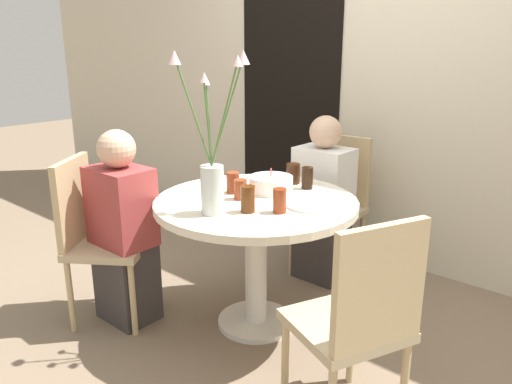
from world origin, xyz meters
TOP-DOWN VIEW (x-y plane):
  - ground_plane at (0.00, 0.00)m, footprint 16.00×16.00m
  - wall_back at (0.00, 1.27)m, footprint 8.00×0.05m
  - doorway_panel at (-0.74, 1.24)m, footprint 0.90×0.01m
  - dining_table at (0.00, 0.00)m, footprint 1.05×1.05m
  - chair_left_flank at (-0.07, 0.88)m, footprint 0.43×0.43m
  - chair_right_flank at (-0.72, -0.51)m, footprint 0.56×0.56m
  - chair_far_back at (0.81, -0.35)m, footprint 0.53×0.53m
  - birthday_cake at (-0.03, 0.16)m, footprint 0.24×0.24m
  - flower_vase at (-0.01, -0.29)m, footprint 0.27×0.30m
  - side_plate at (0.27, 0.07)m, footprint 0.21×0.21m
  - drink_glass_0 at (0.22, -0.08)m, footprint 0.06×0.06m
  - drink_glass_1 at (-0.17, 0.01)m, footprint 0.07×0.07m
  - drink_glass_2 at (-0.04, 0.37)m, footprint 0.08×0.08m
  - drink_glass_3 at (-0.06, -0.05)m, footprint 0.07×0.07m
  - drink_glass_4 at (0.08, 0.34)m, footprint 0.06×0.06m
  - drink_glass_5 at (0.10, -0.17)m, footprint 0.07×0.07m
  - person_woman at (-0.06, 0.72)m, footprint 0.34×0.24m
  - person_boy at (-0.59, -0.41)m, footprint 0.34×0.24m

SIDE VIEW (x-z plane):
  - ground_plane at x=0.00m, z-range 0.00..0.00m
  - person_woman at x=-0.06m, z-range -0.03..1.04m
  - person_boy at x=-0.59m, z-range -0.03..1.04m
  - chair_left_flank at x=-0.07m, z-range 0.06..0.97m
  - chair_right_flank at x=-0.72m, z-range 0.06..0.97m
  - chair_far_back at x=0.81m, z-range 0.06..0.97m
  - dining_table at x=0.00m, z-range 0.23..0.95m
  - side_plate at x=0.27m, z-range 0.72..0.73m
  - birthday_cake at x=-0.03m, z-range 0.70..0.83m
  - drink_glass_3 at x=-0.06m, z-range 0.72..0.82m
  - drink_glass_1 at x=-0.17m, z-range 0.72..0.83m
  - drink_glass_2 at x=-0.04m, z-range 0.72..0.83m
  - drink_glass_0 at x=0.22m, z-range 0.72..0.84m
  - drink_glass_4 at x=0.08m, z-range 0.72..0.84m
  - drink_glass_5 at x=0.10m, z-range 0.72..0.85m
  - flower_vase at x=-0.01m, z-range 0.58..1.33m
  - doorway_panel at x=-0.74m, z-range 0.00..2.05m
  - wall_back at x=0.00m, z-range 0.00..2.60m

